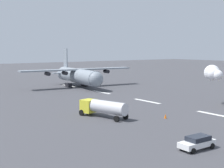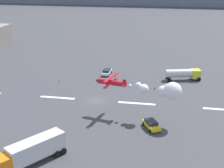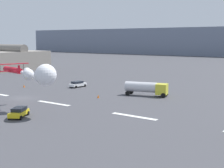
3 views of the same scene
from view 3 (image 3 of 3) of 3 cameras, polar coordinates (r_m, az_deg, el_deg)
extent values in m
plane|color=#424247|center=(68.94, -15.24, -2.39)|extent=(440.00, 440.00, 0.00)
cube|color=white|center=(62.34, -10.11, -3.29)|extent=(8.00, 0.90, 0.01)
cube|color=white|center=(51.27, 3.85, -5.60)|extent=(8.00, 0.90, 0.01)
cylinder|color=red|center=(61.18, -16.86, 2.34)|extent=(5.84, 2.28, 1.03)
cube|color=red|center=(61.38, -16.93, 2.21)|extent=(1.98, 6.24, 0.12)
cube|color=red|center=(61.28, -16.98, 3.34)|extent=(1.98, 6.24, 0.12)
cylinder|color=black|center=(60.47, -18.85, 2.63)|extent=(0.08, 0.08, 1.21)
cylinder|color=black|center=(62.25, -15.12, 2.92)|extent=(0.08, 0.08, 1.21)
cube|color=red|center=(58.80, -15.83, 2.61)|extent=(0.70, 0.25, 1.10)
cube|color=red|center=(58.84, -15.82, 2.22)|extent=(1.03, 2.08, 0.08)
cone|color=black|center=(64.13, -18.05, 2.53)|extent=(0.88, 1.01, 0.88)
sphere|color=white|center=(57.93, -15.25, 1.92)|extent=(0.70, 0.70, 0.70)
sphere|color=white|center=(56.38, -14.52, 2.12)|extent=(1.28, 1.28, 1.28)
sphere|color=white|center=(55.21, -14.30, 1.61)|extent=(1.86, 1.86, 1.86)
sphere|color=white|center=(52.04, -12.31, 1.37)|extent=(2.08, 2.08, 2.08)
sphere|color=white|center=(51.28, -11.55, 1.53)|extent=(2.57, 2.57, 2.57)
sphere|color=white|center=(50.47, -11.42, 1.58)|extent=(3.26, 3.26, 3.26)
cube|color=yellow|center=(68.57, 8.63, -0.90)|extent=(2.74, 2.89, 2.20)
cylinder|color=silver|center=(69.62, 5.05, -0.50)|extent=(7.04, 3.76, 2.10)
cylinder|color=black|center=(69.77, 9.31, -1.67)|extent=(1.05, 0.57, 1.00)
cylinder|color=black|center=(71.69, 3.33, -1.33)|extent=(1.05, 0.57, 1.00)
cylinder|color=black|center=(67.46, 8.89, -1.99)|extent=(1.05, 0.57, 1.00)
cylinder|color=black|center=(69.44, 2.73, -1.62)|extent=(1.05, 0.57, 1.00)
cube|color=yellow|center=(52.36, -15.86, -4.89)|extent=(3.68, 4.61, 0.65)
cube|color=#1E232D|center=(52.42, -15.80, -4.20)|extent=(2.71, 3.05, 0.55)
cylinder|color=black|center=(50.75, -15.54, -5.65)|extent=(0.51, 0.67, 0.64)
cylinder|color=black|center=(53.46, -14.34, -4.93)|extent=(0.51, 0.67, 0.64)
cylinder|color=black|center=(51.44, -17.41, -5.54)|extent=(0.51, 0.67, 0.64)
cylinder|color=black|center=(54.12, -16.13, -4.84)|extent=(0.51, 0.67, 0.64)
cube|color=white|center=(81.93, -5.94, -0.10)|extent=(1.98, 4.67, 0.65)
cube|color=#1E232D|center=(81.70, -6.04, 0.30)|extent=(1.76, 2.82, 0.55)
cylinder|color=black|center=(83.73, -5.61, -0.15)|extent=(0.25, 0.65, 0.64)
cylinder|color=black|center=(81.47, -7.18, -0.40)|extent=(0.25, 0.65, 0.64)
cylinder|color=black|center=(82.51, -4.71, -0.26)|extent=(0.25, 0.65, 0.64)
cylinder|color=black|center=(80.21, -6.28, -0.51)|extent=(0.25, 0.65, 0.64)
cube|color=gray|center=(133.63, -17.21, 3.92)|extent=(19.46, 25.51, 7.15)
cylinder|color=slate|center=(133.43, -17.29, 5.83)|extent=(17.93, 4.09, 3.60)
cone|color=orange|center=(84.13, -15.02, -0.31)|extent=(0.44, 0.44, 0.75)
cone|color=orange|center=(66.78, -2.41, -2.11)|extent=(0.44, 0.44, 0.75)
camera|label=1|loc=(117.45, -4.79, 7.60)|focal=50.40mm
camera|label=2|loc=(46.62, -86.68, 20.63)|focal=52.32mm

